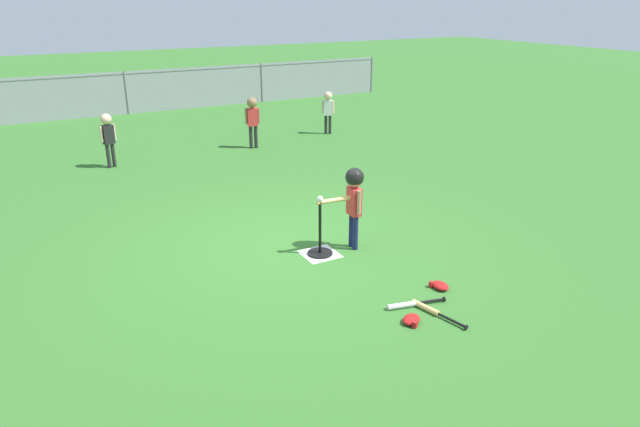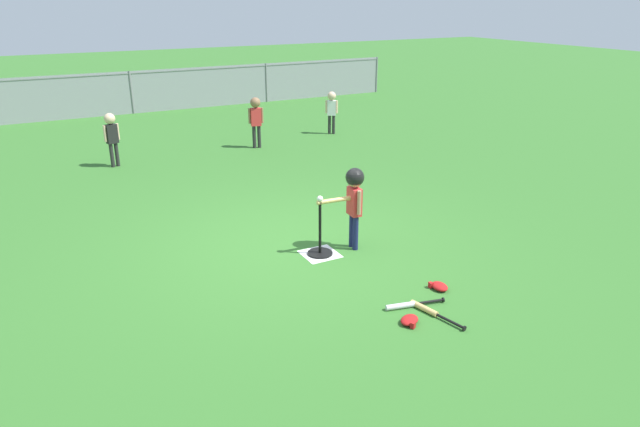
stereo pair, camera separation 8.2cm
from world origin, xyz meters
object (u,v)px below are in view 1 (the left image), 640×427
fielder_deep_center (253,116)px  spare_bat_wood (431,310)px  spare_bat_silver (408,304)px  batting_tee (320,246)px  glove_by_plate (412,320)px  glove_near_bats (440,286)px  baseball_on_tee (320,199)px  fielder_deep_left (108,133)px  batter_child (354,192)px  fielder_deep_right (328,107)px

fielder_deep_center → spare_bat_wood: size_ratio=1.60×
spare_bat_silver → batting_tee: bearing=96.5°
batting_tee → glove_by_plate: (0.02, -1.85, -0.08)m
glove_by_plate → glove_near_bats: size_ratio=1.16×
batting_tee → baseball_on_tee: 0.63m
fielder_deep_left → glove_near_bats: 7.17m
batter_child → glove_by_plate: batter_child is taller
spare_bat_silver → spare_bat_wood: same height
fielder_deep_right → batter_child: bearing=-116.8°
batting_tee → baseball_on_tee: bearing=0.0°
fielder_deep_left → spare_bat_wood: fielder_deep_left is taller
glove_by_plate → fielder_deep_right: bearing=66.2°
batter_child → fielder_deep_right: size_ratio=1.09×
fielder_deep_right → spare_bat_wood: 8.21m
fielder_deep_right → fielder_deep_center: size_ratio=0.92×
spare_bat_silver → glove_by_plate: (-0.16, -0.26, 0.01)m
glove_by_plate → fielder_deep_center: bearing=79.6°
fielder_deep_center → baseball_on_tee: bearing=-104.0°
fielder_deep_right → spare_bat_silver: bearing=-113.5°
spare_bat_wood → fielder_deep_left: bearing=104.9°
baseball_on_tee → fielder_deep_right: (3.40, 5.79, -0.11)m
batting_tee → spare_bat_wood: 1.83m
batting_tee → fielder_deep_right: fielder_deep_right is taller
spare_bat_wood → glove_near_bats: bearing=40.9°
fielder_deep_right → glove_by_plate: 8.37m
fielder_deep_right → fielder_deep_center: 2.09m
batter_child → fielder_deep_right: (2.94, 5.82, -0.13)m
glove_near_bats → glove_by_plate: bearing=-149.5°
batter_child → fielder_deep_left: 5.74m
fielder_deep_center → glove_by_plate: bearing=-100.4°
batting_tee → fielder_deep_left: (-1.58, 5.33, 0.54)m
baseball_on_tee → glove_near_bats: bearing=-62.8°
baseball_on_tee → glove_near_bats: 1.76m
fielder_deep_center → spare_bat_silver: fielder_deep_center is taller
spare_bat_silver → batter_child: bearing=79.8°
baseball_on_tee → fielder_deep_right: 6.71m
baseball_on_tee → fielder_deep_left: bearing=106.6°
fielder_deep_center → batter_child: bearing=-99.3°
fielder_deep_right → glove_near_bats: (-2.66, -7.22, -0.60)m
batting_tee → spare_bat_silver: 1.60m
baseball_on_tee → batter_child: bearing=-3.9°
spare_bat_silver → fielder_deep_right: bearing=66.5°
batter_child → glove_near_bats: size_ratio=4.63×
spare_bat_silver → baseball_on_tee: bearing=96.5°
batter_child → fielder_deep_right: bearing=63.2°
spare_bat_wood → fielder_deep_center: bearing=81.8°
batting_tee → spare_bat_silver: bearing=-83.5°
batting_tee → glove_near_bats: size_ratio=3.05×
baseball_on_tee → spare_bat_wood: bearing=-80.1°
baseball_on_tee → fielder_deep_left: (-1.58, 5.33, -0.09)m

